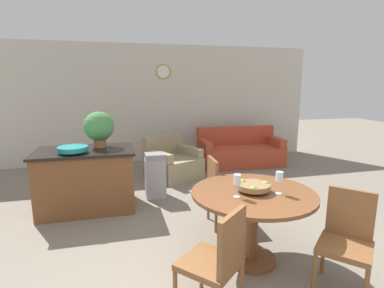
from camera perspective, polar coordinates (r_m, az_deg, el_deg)
name	(u,v)px	position (r m, az deg, el deg)	size (l,w,h in m)	color
wall_back	(148,104)	(7.11, -8.35, 7.56)	(8.00, 0.09, 2.70)	beige
dining_table	(253,208)	(3.12, 11.48, -11.80)	(1.23, 1.23, 0.75)	brown
dining_chair_near_left	(218,258)	(2.45, 4.92, -20.85)	(0.59, 0.59, 0.89)	brown
dining_chair_near_right	(347,237)	(3.05, 27.38, -15.39)	(0.59, 0.59, 0.89)	brown
dining_chair_far_side	(221,189)	(3.87, 5.60, -8.47)	(0.44, 0.44, 0.89)	brown
fruit_bowl	(254,186)	(3.04, 11.65, -7.90)	(0.33, 0.33, 0.10)	olive
wine_glass_left	(237,180)	(2.83, 8.61, -6.85)	(0.07, 0.07, 0.22)	silver
wine_glass_right	(279,177)	(3.01, 16.30, -6.13)	(0.07, 0.07, 0.22)	silver
kitchen_island	(87,179)	(4.62, -19.39, -6.37)	(1.36, 0.85, 0.88)	brown
teal_bowl	(73,149)	(4.35, -21.74, -0.88)	(0.40, 0.40, 0.09)	teal
potted_plant	(99,127)	(4.59, -17.29, 3.06)	(0.43, 0.43, 0.52)	#A36642
trash_bin	(155,175)	(4.88, -7.02, -5.96)	(0.31, 0.30, 0.72)	#9E9EA3
couch	(239,152)	(6.91, 9.04, -1.50)	(1.87, 0.96, 0.83)	#B24228
armchair	(172,163)	(5.93, -3.91, -3.63)	(1.18, 1.21, 0.78)	#998966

